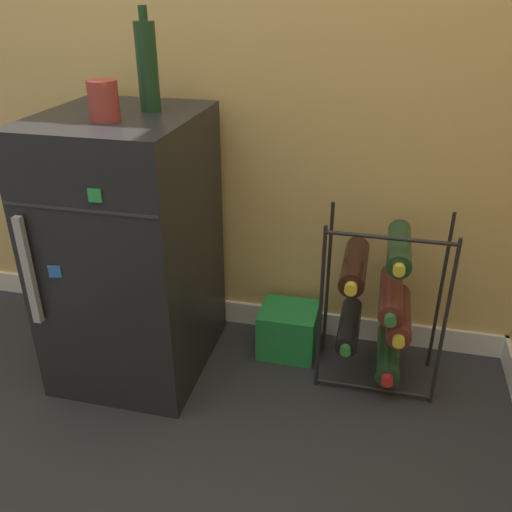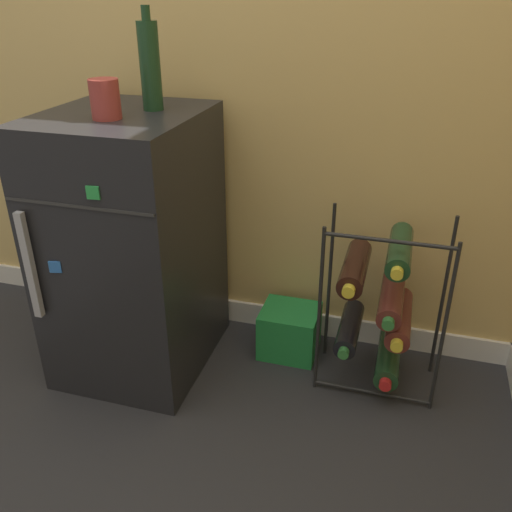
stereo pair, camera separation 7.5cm
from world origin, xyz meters
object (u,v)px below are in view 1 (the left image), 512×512
(fridge_top_cup, at_px, (104,101))
(wine_rack, at_px, (380,302))
(mini_fridge, at_px, (132,249))
(soda_box, at_px, (288,330))
(fridge_top_bottle, at_px, (147,66))

(fridge_top_cup, bearing_deg, wine_rack, 12.26)
(mini_fridge, distance_m, soda_box, 0.63)
(mini_fridge, bearing_deg, fridge_top_bottle, 38.61)
(fridge_top_cup, height_order, fridge_top_bottle, fridge_top_bottle)
(mini_fridge, height_order, fridge_top_cup, fridge_top_cup)
(soda_box, distance_m, fridge_top_cup, 1.01)
(fridge_top_cup, bearing_deg, mini_fridge, 97.61)
(wine_rack, xyz_separation_m, soda_box, (-0.31, 0.08, -0.21))
(wine_rack, bearing_deg, fridge_top_cup, -167.74)
(fridge_top_cup, bearing_deg, fridge_top_bottle, 64.10)
(mini_fridge, relative_size, fridge_top_bottle, 3.05)
(soda_box, height_order, fridge_top_bottle, fridge_top_bottle)
(soda_box, xyz_separation_m, fridge_top_bottle, (-0.42, -0.10, 0.92))
(fridge_top_cup, distance_m, fridge_top_bottle, 0.18)
(mini_fridge, distance_m, fridge_top_cup, 0.50)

